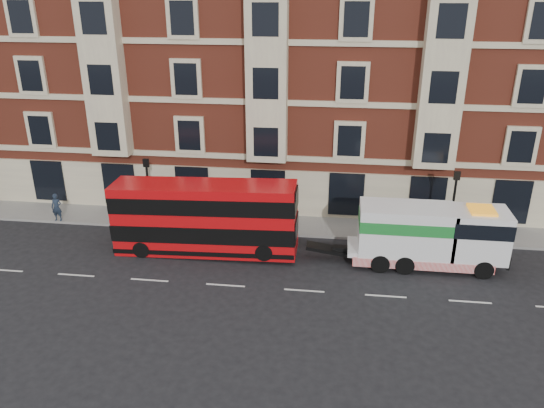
# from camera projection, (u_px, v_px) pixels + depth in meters

# --- Properties ---
(ground) EXTENTS (120.00, 120.00, 0.00)m
(ground) POSITION_uv_depth(u_px,v_px,m) (226.00, 285.00, 26.87)
(ground) COLOR black
(ground) RESTS_ON ground
(sidewalk) EXTENTS (90.00, 3.00, 0.15)m
(sidewalk) POSITION_uv_depth(u_px,v_px,m) (250.00, 223.00, 33.70)
(sidewalk) COLOR slate
(sidewalk) RESTS_ON ground
(victorian_terrace) EXTENTS (45.00, 12.00, 20.40)m
(victorian_terrace) POSITION_uv_depth(u_px,v_px,m) (272.00, 47.00, 36.66)
(victorian_terrace) COLOR brown
(victorian_terrace) RESTS_ON ground
(lamp_post_west) EXTENTS (0.35, 0.15, 4.35)m
(lamp_post_west) POSITION_uv_depth(u_px,v_px,m) (148.00, 188.00, 32.21)
(lamp_post_west) COLOR black
(lamp_post_west) RESTS_ON sidewalk
(lamp_post_east) EXTENTS (0.35, 0.15, 4.35)m
(lamp_post_east) POSITION_uv_depth(u_px,v_px,m) (453.00, 202.00, 30.11)
(lamp_post_east) COLOR black
(lamp_post_east) RESTS_ON sidewalk
(double_decker_bus) EXTENTS (10.20, 2.34, 4.13)m
(double_decker_bus) POSITION_uv_depth(u_px,v_px,m) (205.00, 217.00, 29.36)
(double_decker_bus) COLOR red
(double_decker_bus) RESTS_ON ground
(tow_truck) EXTENTS (8.16, 2.41, 3.40)m
(tow_truck) POSITION_uv_depth(u_px,v_px,m) (427.00, 235.00, 28.10)
(tow_truck) COLOR white
(tow_truck) RESTS_ON ground
(pedestrian) EXTENTS (0.68, 0.47, 1.80)m
(pedestrian) POSITION_uv_depth(u_px,v_px,m) (57.00, 207.00, 33.52)
(pedestrian) COLOR #1B2637
(pedestrian) RESTS_ON sidewalk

